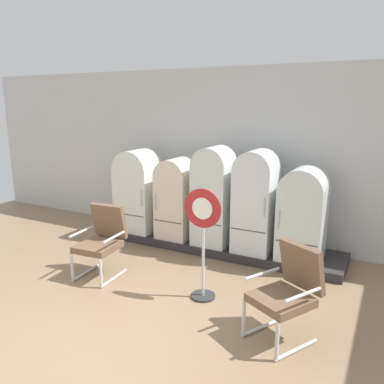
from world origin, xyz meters
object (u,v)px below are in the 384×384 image
refrigerator_0 (138,188)px  sign_stand (203,244)px  armchair_left (102,238)px  armchair_right (288,289)px  refrigerator_4 (303,211)px  refrigerator_1 (177,196)px  refrigerator_3 (255,198)px  refrigerator_2 (214,193)px

refrigerator_0 → sign_stand: size_ratio=1.04×
armchair_left → armchair_right: bearing=-6.3°
refrigerator_0 → refrigerator_4: size_ratio=1.07×
refrigerator_1 → refrigerator_3: bearing=-0.8°
refrigerator_4 → armchair_right: refrigerator_4 is taller
refrigerator_2 → armchair_right: 2.62m
refrigerator_3 → sign_stand: bearing=-95.6°
refrigerator_0 → refrigerator_2: bearing=-0.5°
refrigerator_1 → refrigerator_4: (2.17, 0.00, -0.00)m
refrigerator_0 → sign_stand: refrigerator_0 is taller
refrigerator_3 → armchair_right: size_ratio=1.58×
refrigerator_1 → sign_stand: 2.04m
armchair_left → armchair_right: same height
refrigerator_2 → armchair_left: 1.95m
refrigerator_2 → armchair_right: refrigerator_2 is taller
armchair_right → refrigerator_2: bearing=132.6°
refrigerator_0 → refrigerator_2: size_ratio=0.92×
refrigerator_4 → sign_stand: bearing=-119.2°
refrigerator_2 → refrigerator_4: 1.46m
refrigerator_3 → sign_stand: refrigerator_3 is taller
refrigerator_3 → refrigerator_4: refrigerator_3 is taller
armchair_left → sign_stand: bearing=1.4°
refrigerator_0 → refrigerator_4: 2.99m
refrigerator_2 → armchair_right: (1.74, -1.90, -0.45)m
refrigerator_4 → sign_stand: (-0.89, -1.58, -0.14)m
refrigerator_1 → armchair_right: refrigerator_1 is taller
refrigerator_3 → refrigerator_1: bearing=179.2°
refrigerator_0 → armchair_left: 1.72m
refrigerator_3 → armchair_left: (-1.76, -1.60, -0.44)m
armchair_right → sign_stand: sign_stand is taller
armchair_left → refrigerator_0: bearing=107.3°
refrigerator_1 → sign_stand: refrigerator_1 is taller
refrigerator_2 → refrigerator_3: 0.72m
armchair_left → refrigerator_3: bearing=42.2°
sign_stand → armchair_right: bearing=-16.5°
refrigerator_0 → refrigerator_1: 0.82m
refrigerator_4 → armchair_right: bearing=-81.5°
refrigerator_3 → refrigerator_4: (0.73, 0.02, -0.12)m
refrigerator_1 → refrigerator_4: refrigerator_4 is taller
refrigerator_2 → refrigerator_0: bearing=179.5°
sign_stand → refrigerator_4: bearing=60.8°
refrigerator_0 → sign_stand: bearing=-36.6°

